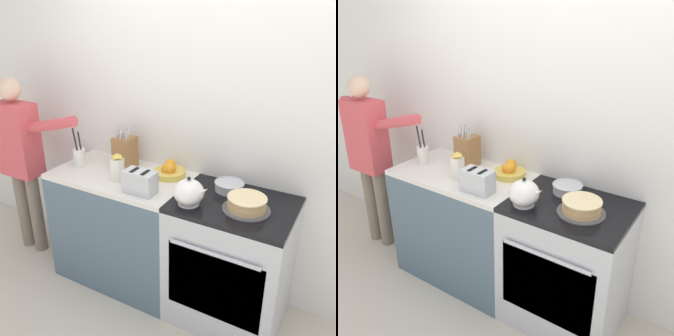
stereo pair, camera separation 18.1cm
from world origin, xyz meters
TOP-DOWN VIEW (x-y plane):
  - ground_plane at (0.00, 0.00)m, footprint 16.00×16.00m
  - wall_back at (0.00, 0.61)m, footprint 8.00×0.04m
  - counter_cabinet at (-0.63, 0.30)m, footprint 1.02×0.59m
  - stove_range at (0.25, 0.29)m, footprint 0.76×0.63m
  - layer_cake at (0.35, 0.24)m, footprint 0.29×0.29m
  - tea_kettle at (0.01, 0.14)m, footprint 0.24×0.19m
  - mixing_bowl at (0.16, 0.44)m, footprint 0.20×0.20m
  - knife_block at (-0.68, 0.43)m, footprint 0.15×0.15m
  - utensil_crock at (-1.00, 0.27)m, footprint 0.09×0.09m
  - fruit_bowl at (-0.31, 0.45)m, footprint 0.23×0.23m
  - toaster at (-0.34, 0.12)m, footprint 0.23×0.13m
  - milk_carton at (-0.58, 0.20)m, footprint 0.07×0.07m
  - person_baker at (-1.58, 0.20)m, footprint 0.90×0.20m

SIDE VIEW (x-z plane):
  - ground_plane at x=0.00m, z-range 0.00..0.00m
  - counter_cabinet at x=-0.63m, z-range 0.00..0.91m
  - stove_range at x=0.25m, z-range 0.00..0.91m
  - person_baker at x=-1.58m, z-range 0.14..1.69m
  - mixing_bowl at x=0.16m, z-range 0.91..0.97m
  - fruit_bowl at x=-0.31m, z-range 0.90..1.00m
  - layer_cake at x=0.35m, z-range 0.91..1.00m
  - utensil_crock at x=-1.00m, z-range 0.83..1.14m
  - toaster at x=-0.34m, z-range 0.91..1.07m
  - tea_kettle at x=0.01m, z-range 0.90..1.09m
  - milk_carton at x=-0.58m, z-range 0.91..1.11m
  - knife_block at x=-0.68m, z-range 0.87..1.20m
  - wall_back at x=0.00m, z-range 0.00..2.60m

